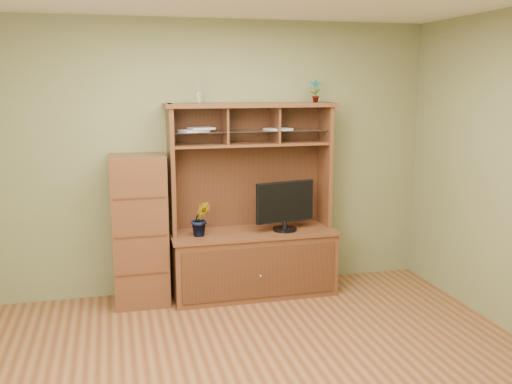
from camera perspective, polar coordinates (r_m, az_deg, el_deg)
name	(u,v)px	position (r m, az deg, el deg)	size (l,w,h in m)	color
room	(264,196)	(3.80, 0.83, -0.39)	(4.54, 4.04, 2.74)	brown
media_hutch	(253,243)	(5.70, -0.34, -5.09)	(1.66, 0.61, 1.90)	#4C2815
monitor	(285,205)	(5.61, 2.92, -1.29)	(0.62, 0.24, 0.49)	black
orchid_plant	(201,219)	(5.45, -5.55, -2.67)	(0.19, 0.15, 0.34)	#34591E
top_plant	(315,91)	(5.75, 5.95, 10.03)	(0.12, 0.08, 0.22)	#346523
reed_diffuser	(198,91)	(5.46, -5.84, 10.03)	(0.06, 0.06, 0.29)	silver
magazines	(224,129)	(5.52, -3.21, 6.27)	(1.13, 0.26, 0.04)	#B2B2B7
side_cabinet	(140,230)	(5.52, -11.56, -3.78)	(0.51, 0.47, 1.43)	#4C2815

